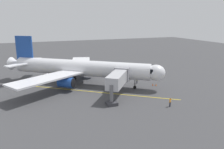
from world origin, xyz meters
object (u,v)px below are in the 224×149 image
(safety_cone_wing_port, at_px, (156,85))
(safety_cone_wing_starboard, at_px, (153,84))
(ground_crew_marshaller, at_px, (170,102))
(safety_cone_nose_left, at_px, (125,75))
(ground_crew_wing_walker, at_px, (137,80))
(jet_bridge, at_px, (119,78))
(baggage_cart_portside, at_px, (51,76))
(airplane, at_px, (79,68))
(baggage_cart_near_nose, at_px, (69,64))
(safety_cone_nose_right, at_px, (111,98))

(safety_cone_wing_port, xyz_separation_m, safety_cone_wing_starboard, (0.64, -0.46, 0.00))
(ground_crew_marshaller, distance_m, safety_cone_nose_left, 23.11)
(ground_crew_wing_walker, bearing_deg, safety_cone_wing_port, 133.98)
(ground_crew_marshaller, xyz_separation_m, safety_cone_wing_port, (-4.79, -12.10, -0.61))
(jet_bridge, xyz_separation_m, ground_crew_wing_walker, (-7.71, -6.33, -2.88))
(baggage_cart_portside, height_order, safety_cone_wing_port, baggage_cart_portside)
(airplane, bearing_deg, ground_crew_marshaller, 120.42)
(safety_cone_nose_left, bearing_deg, ground_crew_wing_walker, 89.46)
(safety_cone_nose_left, height_order, safety_cone_wing_starboard, same)
(baggage_cart_near_nose, bearing_deg, safety_cone_wing_port, 117.11)
(safety_cone_nose_right, bearing_deg, baggage_cart_near_nose, -86.94)
(jet_bridge, xyz_separation_m, baggage_cart_portside, (11.54, -19.52, -3.11))
(airplane, distance_m, safety_cone_nose_right, 13.91)
(jet_bridge, relative_size, safety_cone_wing_starboard, 18.59)
(ground_crew_marshaller, xyz_separation_m, ground_crew_wing_walker, (-1.43, -15.59, 0.00))
(jet_bridge, relative_size, safety_cone_nose_left, 18.59)
(baggage_cart_portside, xyz_separation_m, safety_cone_wing_starboard, (-21.98, 16.22, -0.38))
(jet_bridge, bearing_deg, safety_cone_nose_left, -119.41)
(jet_bridge, height_order, baggage_cart_portside, jet_bridge)
(jet_bridge, relative_size, safety_cone_wing_port, 18.59)
(ground_crew_wing_walker, height_order, baggage_cart_portside, ground_crew_wing_walker)
(airplane, bearing_deg, safety_cone_nose_right, 103.96)
(jet_bridge, bearing_deg, baggage_cart_near_nose, -82.54)
(safety_cone_nose_left, bearing_deg, safety_cone_wing_starboard, 104.19)
(safety_cone_nose_right, distance_m, safety_cone_wing_starboard, 13.89)
(airplane, xyz_separation_m, jet_bridge, (-5.68, 11.13, -0.24))
(jet_bridge, height_order, safety_cone_nose_right, jet_bridge)
(ground_crew_wing_walker, xyz_separation_m, safety_cone_wing_starboard, (-2.73, 3.03, -0.61))
(safety_cone_nose_left, distance_m, safety_cone_nose_right, 18.72)
(ground_crew_marshaller, bearing_deg, baggage_cart_portside, -58.22)
(baggage_cart_portside, relative_size, safety_cone_nose_right, 5.34)
(ground_crew_wing_walker, height_order, safety_cone_wing_starboard, ground_crew_wing_walker)
(baggage_cart_portside, bearing_deg, airplane, 124.91)
(safety_cone_nose_right, bearing_deg, airplane, -76.04)
(baggage_cart_portside, relative_size, safety_cone_nose_left, 5.34)
(baggage_cart_near_nose, height_order, safety_cone_wing_starboard, baggage_cart_near_nose)
(airplane, bearing_deg, baggage_cart_near_nose, -93.62)
(ground_crew_wing_walker, height_order, safety_cone_nose_right, ground_crew_wing_walker)
(airplane, bearing_deg, baggage_cart_portside, -55.09)
(airplane, distance_m, ground_crew_marshaller, 23.84)
(safety_cone_nose_right, bearing_deg, ground_crew_marshaller, 139.84)
(ground_crew_wing_walker, bearing_deg, safety_cone_wing_starboard, 131.95)
(safety_cone_wing_starboard, bearing_deg, baggage_cart_near_nose, -63.52)
(airplane, xyz_separation_m, baggage_cart_portside, (5.86, -8.39, -3.35))
(safety_cone_wing_port, bearing_deg, baggage_cart_near_nose, -62.89)
(baggage_cart_portside, relative_size, safety_cone_wing_port, 5.34)
(baggage_cart_portside, relative_size, safety_cone_wing_starboard, 5.34)
(baggage_cart_portside, xyz_separation_m, safety_cone_nose_left, (-19.32, 5.72, -0.38))
(ground_crew_wing_walker, relative_size, safety_cone_nose_left, 3.11)
(safety_cone_wing_starboard, bearing_deg, ground_crew_marshaller, 71.70)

